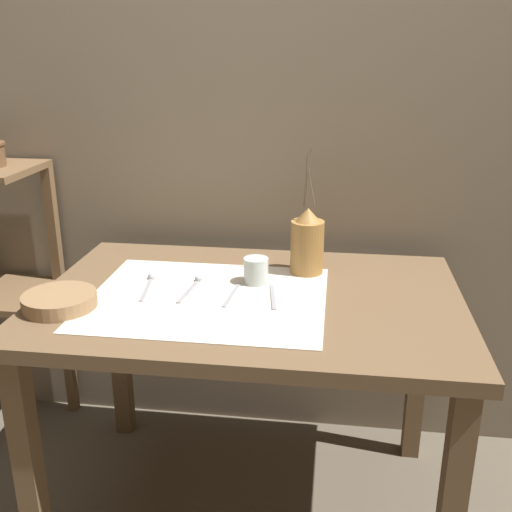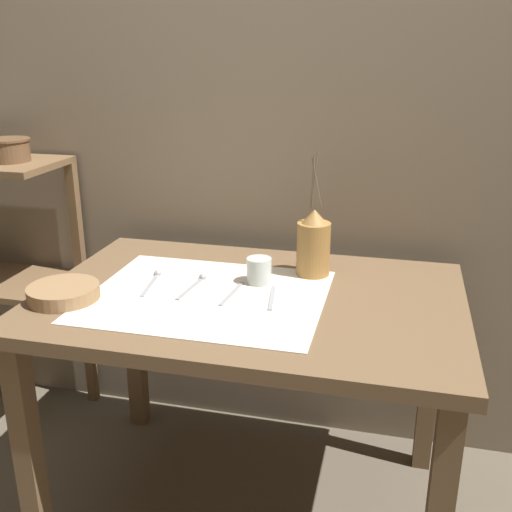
# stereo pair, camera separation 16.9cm
# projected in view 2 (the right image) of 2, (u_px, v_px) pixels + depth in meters

# --- Properties ---
(ground_plane) EXTENTS (12.00, 12.00, 0.00)m
(ground_plane) POSITION_uv_depth(u_px,v_px,m) (251.00, 505.00, 1.99)
(ground_plane) COLOR brown
(stone_wall_back) EXTENTS (7.00, 0.06, 2.40)m
(stone_wall_back) POSITION_uv_depth(u_px,v_px,m) (287.00, 120.00, 2.07)
(stone_wall_back) COLOR #7A6B56
(stone_wall_back) RESTS_ON ground_plane
(wooden_table) EXTENTS (1.22, 0.82, 0.76)m
(wooden_table) POSITION_uv_depth(u_px,v_px,m) (250.00, 325.00, 1.77)
(wooden_table) COLOR brown
(wooden_table) RESTS_ON ground_plane
(linen_cloth) EXTENTS (0.67, 0.55, 0.00)m
(linen_cloth) POSITION_uv_depth(u_px,v_px,m) (207.00, 296.00, 1.73)
(linen_cloth) COLOR beige
(linen_cloth) RESTS_ON wooden_table
(pitcher_with_flowers) EXTENTS (0.10, 0.10, 0.40)m
(pitcher_with_flowers) POSITION_uv_depth(u_px,v_px,m) (313.00, 245.00, 1.85)
(pitcher_with_flowers) COLOR olive
(pitcher_with_flowers) RESTS_ON wooden_table
(wooden_bowl) EXTENTS (0.20, 0.20, 0.04)m
(wooden_bowl) POSITION_uv_depth(u_px,v_px,m) (64.00, 293.00, 1.70)
(wooden_bowl) COLOR #8E6B47
(wooden_bowl) RESTS_ON wooden_table
(glass_tumbler_near) EXTENTS (0.08, 0.08, 0.08)m
(glass_tumbler_near) POSITION_uv_depth(u_px,v_px,m) (259.00, 271.00, 1.80)
(glass_tumbler_near) COLOR #B7C1BC
(glass_tumbler_near) RESTS_ON wooden_table
(spoon_outer) EXTENTS (0.04, 0.19, 0.02)m
(spoon_outer) POSITION_uv_depth(u_px,v_px,m) (155.00, 278.00, 1.85)
(spoon_outer) COLOR #939399
(spoon_outer) RESTS_ON wooden_table
(spoon_inner) EXTENTS (0.04, 0.19, 0.02)m
(spoon_inner) POSITION_uv_depth(u_px,v_px,m) (198.00, 281.00, 1.82)
(spoon_inner) COLOR #939399
(spoon_inner) RESTS_ON wooden_table
(fork_outer) EXTENTS (0.03, 0.18, 0.00)m
(fork_outer) POSITION_uv_depth(u_px,v_px,m) (232.00, 294.00, 1.73)
(fork_outer) COLOR #939399
(fork_outer) RESTS_ON wooden_table
(knife_center) EXTENTS (0.04, 0.18, 0.00)m
(knife_center) POSITION_uv_depth(u_px,v_px,m) (272.00, 297.00, 1.71)
(knife_center) COLOR #939399
(knife_center) RESTS_ON wooden_table
(metal_pot_small) EXTENTS (0.15, 0.15, 0.08)m
(metal_pot_small) POSITION_uv_depth(u_px,v_px,m) (9.00, 149.00, 2.12)
(metal_pot_small) COLOR brown
(metal_pot_small) RESTS_ON wooden_shelf_unit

